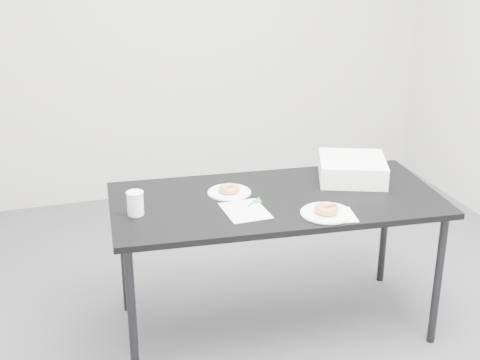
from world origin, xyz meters
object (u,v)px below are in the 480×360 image
object	(u,v)px
plate_far	(229,192)
bakery_box	(352,169)
scorecard	(245,211)
donut_near	(327,209)
table	(276,208)
pen	(254,202)
plate_near	(326,213)
coffee_cup	(135,203)
donut_far	(229,189)

from	to	relation	value
plate_far	bakery_box	distance (m)	0.67
scorecard	donut_near	size ratio (longest dim) A/B	2.14
table	pen	bearing A→B (deg)	-160.05
plate_near	coffee_cup	world-z (taller)	coffee_cup
table	bakery_box	xyz separation A→B (m)	(0.47, 0.12, 0.11)
pen	bakery_box	world-z (taller)	bakery_box
pen	donut_near	bearing A→B (deg)	-84.00
donut_near	donut_far	bearing A→B (deg)	133.08
pen	donut_far	world-z (taller)	donut_far
coffee_cup	plate_near	bearing A→B (deg)	-17.30
plate_far	coffee_cup	xyz separation A→B (m)	(-0.49, -0.12, 0.05)
donut_far	donut_near	bearing A→B (deg)	-46.92
plate_far	table	bearing A→B (deg)	-30.78
plate_far	donut_far	distance (m)	0.02
plate_far	bakery_box	xyz separation A→B (m)	(0.67, -0.01, 0.05)
table	donut_far	size ratio (longest dim) A/B	16.37
donut_near	bakery_box	distance (m)	0.49
plate_near	bakery_box	bearing A→B (deg)	50.29
pen	coffee_cup	distance (m)	0.57
donut_near	bakery_box	size ratio (longest dim) A/B	0.34
scorecard	bakery_box	distance (m)	0.70
plate_far	coffee_cup	bearing A→B (deg)	-166.22
bakery_box	coffee_cup	bearing A→B (deg)	-153.00
scorecard	donut_far	distance (m)	0.23
pen	bakery_box	xyz separation A→B (m)	(0.59, 0.15, 0.05)
donut_near	coffee_cup	world-z (taller)	coffee_cup
donut_near	donut_far	world-z (taller)	donut_near
plate_near	bakery_box	xyz separation A→B (m)	(0.31, 0.38, 0.05)
pen	donut_near	world-z (taller)	donut_near
pen	donut_far	distance (m)	0.18
donut_near	coffee_cup	bearing A→B (deg)	162.70
donut_near	bakery_box	bearing A→B (deg)	50.29
donut_far	pen	bearing A→B (deg)	-63.78
plate_far	coffee_cup	distance (m)	0.50
donut_far	bakery_box	xyz separation A→B (m)	(0.67, -0.01, 0.03)
pen	scorecard	bearing A→B (deg)	-176.79
scorecard	bakery_box	bearing A→B (deg)	16.70
table	plate_far	xyz separation A→B (m)	(-0.20, 0.12, 0.06)
plate_near	coffee_cup	size ratio (longest dim) A/B	2.14
donut_far	plate_near	bearing A→B (deg)	-46.92
coffee_cup	pen	bearing A→B (deg)	-3.72
bakery_box	table	bearing A→B (deg)	-144.66
donut_far	coffee_cup	distance (m)	0.50
table	donut_near	bearing A→B (deg)	-54.72
plate_far	plate_near	bearing A→B (deg)	-46.92
plate_near	bakery_box	world-z (taller)	bakery_box
donut_near	bakery_box	world-z (taller)	bakery_box
donut_near	table	bearing A→B (deg)	120.48
plate_near	plate_far	distance (m)	0.52
scorecard	plate_near	bearing A→B (deg)	-25.73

